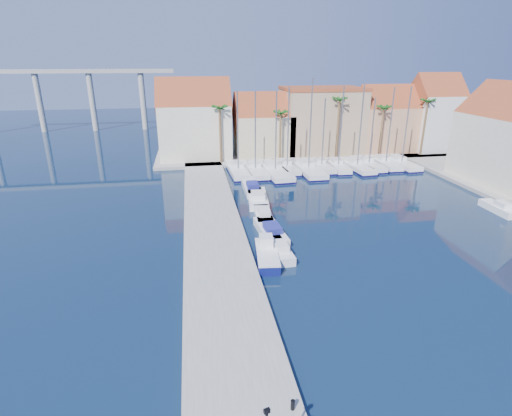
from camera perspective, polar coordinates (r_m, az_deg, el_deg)
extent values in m
plane|color=#081831|center=(30.49, 13.43, -13.21)|extent=(260.00, 260.00, 0.00)
cube|color=gray|center=(40.20, -5.96, -3.69)|extent=(6.00, 77.00, 0.50)
cube|color=gray|center=(75.93, 6.87, 7.87)|extent=(54.00, 16.00, 0.50)
cube|color=black|center=(16.14, 1.56, -26.99)|extent=(0.26, 0.19, 0.17)
cylinder|color=black|center=(21.84, 5.27, -26.21)|extent=(0.22, 0.22, 0.54)
cube|color=#0F1558|center=(35.19, 1.57, -6.98)|extent=(2.36, 5.61, 0.82)
cube|color=white|center=(34.96, 1.58, -6.26)|extent=(2.36, 5.61, 0.18)
cube|color=white|center=(35.72, 1.44, -4.76)|extent=(1.32, 1.57, 1.00)
cube|color=white|center=(36.37, 3.31, -6.07)|extent=(1.91, 5.14, 0.80)
cube|color=white|center=(35.62, 3.55, -5.41)|extent=(1.23, 1.83, 0.60)
cube|color=white|center=(40.14, 2.09, -3.39)|extent=(2.55, 6.63, 0.80)
cube|color=navy|center=(39.29, 2.35, -2.83)|extent=(1.62, 2.37, 0.60)
cube|color=white|center=(44.07, 1.07, -1.14)|extent=(2.09, 5.54, 0.80)
cube|color=white|center=(43.31, 1.15, -0.54)|extent=(1.34, 1.98, 0.60)
cube|color=white|center=(49.59, 0.22, 1.37)|extent=(3.02, 7.38, 0.80)
cube|color=white|center=(48.69, 0.28, 1.87)|extent=(1.86, 2.66, 0.60)
cube|color=white|center=(53.52, -0.60, 2.82)|extent=(2.14, 6.49, 0.80)
cube|color=navy|center=(52.70, -0.50, 3.33)|extent=(1.47, 2.28, 0.60)
cube|color=white|center=(54.11, 31.36, -0.08)|extent=(1.70, 5.09, 0.80)
cube|color=white|center=(53.54, 31.83, 0.43)|extent=(1.16, 1.79, 0.60)
cube|color=white|center=(62.02, -2.61, 5.38)|extent=(3.08, 10.31, 1.00)
cube|color=#0F0D42|center=(62.10, -2.61, 5.09)|extent=(3.14, 10.37, 0.28)
cube|color=white|center=(62.79, -2.77, 6.32)|extent=(1.98, 3.14, 0.60)
cylinder|color=slate|center=(60.21, -2.63, 10.95)|extent=(0.20, 0.20, 11.39)
cube|color=white|center=(62.21, -0.18, 5.44)|extent=(2.99, 10.41, 1.00)
cube|color=#0F0D42|center=(62.29, -0.18, 5.16)|extent=(3.06, 10.47, 0.28)
cube|color=white|center=(62.99, -0.36, 6.39)|extent=(1.97, 3.15, 0.60)
cylinder|color=slate|center=(60.40, -0.10, 11.00)|extent=(0.20, 0.20, 11.38)
cube|color=white|center=(61.76, 2.62, 5.31)|extent=(3.93, 12.08, 1.00)
cube|color=#0F0D42|center=(61.84, 2.62, 5.02)|extent=(4.00, 12.14, 0.28)
cube|color=white|center=(62.66, 2.33, 6.29)|extent=(2.41, 3.71, 0.60)
cylinder|color=slate|center=(59.88, 2.88, 10.89)|extent=(0.20, 0.20, 11.37)
cube|color=white|center=(63.83, 4.34, 5.77)|extent=(2.76, 8.76, 1.00)
cube|color=#0F0D42|center=(63.91, 4.34, 5.50)|extent=(2.82, 8.82, 0.28)
cube|color=white|center=(64.43, 4.14, 6.65)|extent=(1.73, 2.68, 0.60)
cylinder|color=slate|center=(62.11, 4.62, 11.42)|extent=(0.20, 0.20, 11.86)
cube|color=white|center=(63.38, 7.35, 5.56)|extent=(3.21, 11.63, 1.00)
cube|color=#0F0D42|center=(63.46, 7.34, 5.28)|extent=(3.27, 11.69, 0.28)
cube|color=white|center=(64.25, 7.07, 6.51)|extent=(2.17, 3.51, 0.60)
cylinder|color=slate|center=(61.41, 7.81, 11.80)|extent=(0.20, 0.20, 13.13)
cube|color=white|center=(65.19, 9.20, 5.88)|extent=(2.54, 8.42, 1.00)
cube|color=#0F0D42|center=(65.27, 9.19, 5.61)|extent=(2.60, 8.48, 0.28)
cube|color=white|center=(65.75, 8.99, 6.74)|extent=(1.63, 2.57, 0.60)
cylinder|color=slate|center=(63.66, 9.62, 10.63)|extent=(0.20, 0.20, 10.12)
cube|color=white|center=(65.59, 11.56, 5.82)|extent=(2.69, 8.49, 1.00)
cube|color=#0F0D42|center=(65.67, 11.54, 5.55)|extent=(2.75, 8.55, 0.28)
cube|color=white|center=(66.17, 11.40, 6.67)|extent=(1.67, 2.60, 0.60)
cylinder|color=slate|center=(63.91, 12.08, 11.33)|extent=(0.20, 0.20, 11.93)
cube|color=white|center=(66.31, 14.05, 5.78)|extent=(3.26, 9.70, 1.00)
cube|color=#0F0D42|center=(66.38, 14.02, 5.51)|extent=(3.33, 9.76, 0.28)
cube|color=white|center=(66.93, 13.73, 6.65)|extent=(1.97, 2.99, 0.60)
cylinder|color=slate|center=(64.60, 14.75, 11.37)|extent=(0.20, 0.20, 12.28)
cube|color=white|center=(68.09, 15.64, 6.01)|extent=(2.60, 9.29, 1.00)
cube|color=#0F0D42|center=(68.17, 15.62, 5.75)|extent=(2.66, 9.35, 0.28)
cube|color=white|center=(68.72, 15.38, 6.85)|extent=(1.74, 2.81, 0.60)
cylinder|color=slate|center=(66.59, 16.28, 10.55)|extent=(0.20, 0.20, 10.15)
cube|color=white|center=(69.52, 17.89, 6.06)|extent=(2.52, 9.01, 1.00)
cube|color=#0F0D42|center=(69.60, 17.86, 5.81)|extent=(2.58, 9.07, 0.28)
cube|color=white|center=(70.12, 17.65, 6.88)|extent=(1.69, 2.72, 0.60)
cylinder|color=slate|center=(67.93, 18.63, 11.15)|extent=(0.20, 0.20, 11.69)
cube|color=white|center=(70.45, 19.87, 6.01)|extent=(2.88, 9.70, 1.00)
cube|color=#0F0D42|center=(70.52, 19.83, 5.76)|extent=(2.94, 9.76, 0.28)
cube|color=white|center=(71.07, 19.55, 6.84)|extent=(1.86, 2.95, 0.60)
cylinder|color=slate|center=(68.86, 20.71, 11.06)|extent=(0.20, 0.20, 11.81)
cube|color=beige|center=(71.13, -8.70, 10.83)|extent=(12.00, 9.00, 9.00)
cube|color=maroon|center=(70.54, -8.90, 14.43)|extent=(12.30, 9.00, 9.00)
cube|color=#C1B088|center=(72.44, 1.02, 10.43)|extent=(10.00, 8.00, 7.00)
cube|color=maroon|center=(71.91, 1.04, 13.17)|extent=(10.30, 8.00, 8.00)
cube|color=tan|center=(75.79, 9.29, 12.15)|extent=(14.00, 10.00, 11.00)
cube|color=maroon|center=(75.20, 9.55, 16.48)|extent=(14.20, 10.20, 0.50)
cube|color=tan|center=(79.70, 17.83, 10.76)|extent=(10.00, 8.00, 8.00)
cube|color=maroon|center=(79.19, 18.14, 13.60)|extent=(10.30, 8.00, 8.00)
cube|color=white|center=(83.15, 23.86, 11.08)|extent=(8.00, 8.00, 10.00)
cube|color=maroon|center=(82.63, 24.37, 14.48)|extent=(8.30, 8.00, 8.00)
cube|color=beige|center=(64.74, 32.57, 6.92)|extent=(9.00, 14.00, 9.00)
cylinder|color=brown|center=(66.37, -5.11, 10.30)|extent=(0.36, 0.36, 9.00)
sphere|color=#185016|center=(65.75, -5.23, 14.03)|extent=(2.60, 2.60, 2.60)
cylinder|color=brown|center=(67.92, 3.48, 10.15)|extent=(0.36, 0.36, 8.00)
sphere|color=#185016|center=(67.34, 3.55, 13.37)|extent=(2.60, 2.60, 2.60)
cylinder|color=brown|center=(70.61, 11.59, 11.00)|extent=(0.36, 0.36, 10.00)
sphere|color=#185016|center=(70.01, 11.88, 14.91)|extent=(2.60, 2.60, 2.60)
cylinder|color=brown|center=(73.91, 17.46, 10.30)|extent=(0.36, 0.36, 8.50)
sphere|color=#185016|center=(73.37, 17.80, 13.44)|extent=(2.60, 2.60, 2.60)
cylinder|color=brown|center=(77.72, 22.88, 10.48)|extent=(0.36, 0.36, 9.50)
sphere|color=#185016|center=(77.18, 23.36, 13.83)|extent=(2.60, 2.60, 2.60)
cube|color=#9E9E99|center=(108.67, -25.01, 17.29)|extent=(48.00, 2.20, 0.90)
cylinder|color=#9E9E99|center=(111.33, -28.51, 13.13)|extent=(1.40, 1.40, 14.00)
cylinder|color=#9E9E99|center=(108.13, -22.35, 13.89)|extent=(1.40, 1.40, 14.00)
cylinder|color=#9E9E99|center=(106.21, -15.85, 14.53)|extent=(1.40, 1.40, 14.00)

